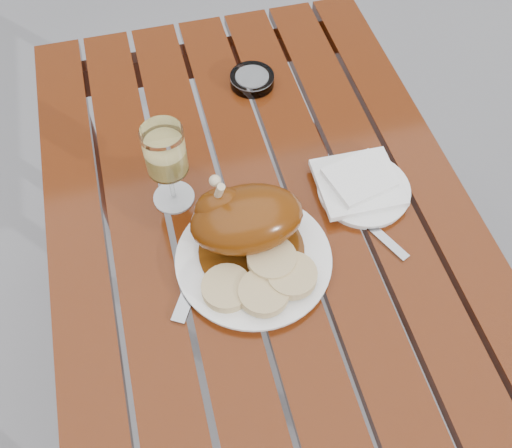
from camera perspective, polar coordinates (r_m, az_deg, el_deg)
The scene contains 11 objects.
ground at distance 1.75m, azimuth 0.32°, elevation -13.02°, with size 60.00×60.00×0.00m, color slate.
table at distance 1.41m, azimuth 0.39°, elevation -7.53°, with size 0.80×1.20×0.75m, color #61260B.
dinner_plate at distance 1.02m, azimuth -0.24°, elevation -3.62°, with size 0.28×0.28×0.02m, color white.
roast_duck at distance 0.99m, azimuth -1.28°, elevation 0.53°, with size 0.20×0.19×0.14m.
bread_dumplings at distance 0.97m, azimuth 0.76°, elevation -5.48°, with size 0.20×0.14×0.03m.
wine_glass at distance 1.04m, azimuth -8.79°, elevation 5.64°, with size 0.08×0.08×0.19m, color #E1CC66.
side_plate at distance 1.13m, azimuth 10.69°, elevation 3.35°, with size 0.18×0.18×0.01m, color white.
napkin at distance 1.12m, azimuth 10.14°, elevation 4.08°, with size 0.16×0.14×0.01m, color white.
ashtray at distance 1.31m, azimuth -0.39°, elevation 14.23°, with size 0.10×0.10×0.02m, color #B2B7BC.
fork at distance 1.02m, azimuth -5.95°, elevation -4.81°, with size 0.02×0.20×0.01m, color gray.
knife at distance 1.08m, azimuth 11.28°, elevation -0.16°, with size 0.02×0.19×0.01m, color gray.
Camera 1 is at (-0.17, -0.61, 1.63)m, focal length 40.00 mm.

